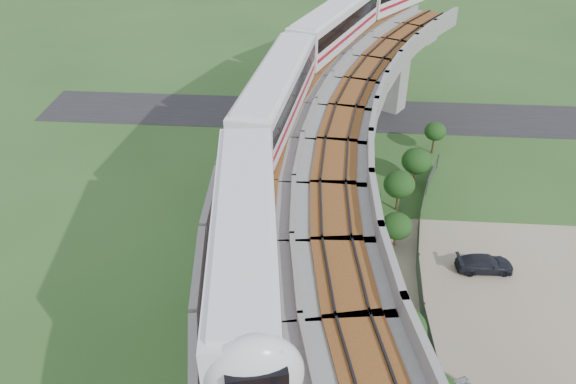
% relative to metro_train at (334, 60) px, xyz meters
% --- Properties ---
extents(ground, '(160.00, 160.00, 0.00)m').
position_rel_metro_train_xyz_m(ground, '(-2.04, -14.11, -12.31)').
color(ground, '#2B4D1E').
rests_on(ground, ground).
extents(dirt_lot, '(18.00, 26.00, 0.04)m').
position_rel_metro_train_xyz_m(dirt_lot, '(11.96, -16.11, -12.29)').
color(dirt_lot, gray).
rests_on(dirt_lot, ground).
extents(asphalt_road, '(60.00, 8.00, 0.03)m').
position_rel_metro_train_xyz_m(asphalt_road, '(-2.04, 15.89, -12.29)').
color(asphalt_road, '#232326').
rests_on(asphalt_road, ground).
extents(viaduct, '(19.58, 73.98, 11.40)m').
position_rel_metro_train_xyz_m(viaduct, '(1.80, -14.11, -3.26)').
color(viaduct, '#99968E').
rests_on(viaduct, ground).
extents(metro_train, '(19.16, 59.53, 3.64)m').
position_rel_metro_train_xyz_m(metro_train, '(0.00, 0.00, 0.00)').
color(metro_train, silver).
rests_on(metro_train, ground).
extents(fence, '(3.87, 38.73, 1.50)m').
position_rel_metro_train_xyz_m(fence, '(7.71, -14.11, -11.56)').
color(fence, '#2D382D').
rests_on(fence, ground).
extents(tree_0, '(2.07, 2.07, 3.26)m').
position_rel_metro_train_xyz_m(tree_0, '(10.14, 8.07, -9.94)').
color(tree_0, '#382314').
rests_on(tree_0, ground).
extents(tree_1, '(2.65, 2.65, 3.46)m').
position_rel_metro_train_xyz_m(tree_1, '(7.72, 2.43, -9.98)').
color(tree_1, '#382314').
rests_on(tree_1, ground).
extents(tree_2, '(2.59, 2.59, 3.65)m').
position_rel_metro_train_xyz_m(tree_2, '(5.80, -1.81, -9.77)').
color(tree_2, '#382314').
rests_on(tree_2, ground).
extents(tree_3, '(2.36, 2.36, 2.86)m').
position_rel_metro_train_xyz_m(tree_3, '(5.25, -6.54, -10.46)').
color(tree_3, '#382314').
rests_on(tree_3, ground).
extents(tree_4, '(2.99, 2.99, 3.58)m').
position_rel_metro_train_xyz_m(tree_4, '(3.66, -14.01, -10.00)').
color(tree_4, '#382314').
rests_on(tree_4, ground).
extents(tree_5, '(2.92, 2.92, 3.69)m').
position_rel_metro_train_xyz_m(tree_5, '(4.60, -17.31, -9.87)').
color(tree_5, '#382314').
rests_on(tree_5, ground).
extents(car_dark, '(4.24, 1.96, 1.20)m').
position_rel_metro_train_xyz_m(car_dark, '(11.51, -8.99, -11.67)').
color(car_dark, black).
rests_on(car_dark, dirt_lot).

